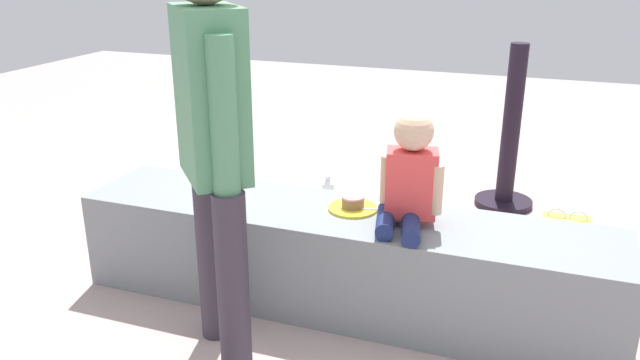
{
  "coord_description": "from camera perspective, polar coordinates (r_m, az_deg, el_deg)",
  "views": [
    {
      "loc": [
        0.79,
        -2.44,
        1.55
      ],
      "look_at": [
        0.0,
        -0.28,
        0.71
      ],
      "focal_mm": 35.48,
      "sensor_mm": 36.0,
      "label": 1
    }
  ],
  "objects": [
    {
      "name": "handbag_black_leather",
      "position": [
        3.28,
        8.32,
        -5.63
      ],
      "size": [
        0.28,
        0.13,
        0.36
      ],
      "color": "black",
      "rests_on": "ground_plane"
    },
    {
      "name": "railing_post",
      "position": [
        4.11,
        16.68,
        2.71
      ],
      "size": [
        0.36,
        0.36,
        1.03
      ],
      "color": "black",
      "rests_on": "ground_plane"
    },
    {
      "name": "cake_plate",
      "position": [
        2.81,
        2.99,
        -2.27
      ],
      "size": [
        0.22,
        0.22,
        0.07
      ],
      "color": "yellow",
      "rests_on": "concrete_ledge"
    },
    {
      "name": "ground_plane",
      "position": [
        3.0,
        1.85,
        -11.04
      ],
      "size": [
        12.0,
        12.0,
        0.0
      ],
      "primitive_type": "plane",
      "color": "#A9918D"
    },
    {
      "name": "concrete_ledge",
      "position": [
        2.89,
        1.9,
        -7.15
      ],
      "size": [
        2.41,
        0.49,
        0.46
      ],
      "primitive_type": "cube",
      "color": "gray",
      "rests_on": "ground_plane"
    },
    {
      "name": "child_seated",
      "position": [
        2.61,
        8.07,
        0.26
      ],
      "size": [
        0.28,
        0.34,
        0.48
      ],
      "color": "navy",
      "rests_on": "concrete_ledge"
    },
    {
      "name": "adult_standing",
      "position": [
        2.25,
        -9.67,
        5.14
      ],
      "size": [
        0.37,
        0.39,
        1.63
      ],
      "color": "#352E3A",
      "rests_on": "ground_plane"
    },
    {
      "name": "water_bottle_near_gift",
      "position": [
        3.98,
        0.72,
        -1.24
      ],
      "size": [
        0.08,
        0.08,
        0.22
      ],
      "color": "silver",
      "rests_on": "ground_plane"
    },
    {
      "name": "gift_bag",
      "position": [
        3.34,
        21.05,
        -5.79
      ],
      "size": [
        0.22,
        0.11,
        0.38
      ],
      "color": "gold",
      "rests_on": "ground_plane"
    },
    {
      "name": "water_bottle_far_side",
      "position": [
        3.95,
        -6.15,
        -1.4
      ],
      "size": [
        0.06,
        0.06,
        0.24
      ],
      "color": "silver",
      "rests_on": "ground_plane"
    },
    {
      "name": "party_cup_red",
      "position": [
        3.48,
        11.97,
        -5.81
      ],
      "size": [
        0.07,
        0.07,
        0.11
      ],
      "primitive_type": "cylinder",
      "color": "red",
      "rests_on": "ground_plane"
    }
  ]
}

